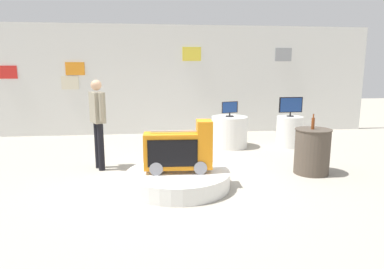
{
  "coord_description": "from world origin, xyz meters",
  "views": [
    {
      "loc": [
        -0.56,
        -5.87,
        1.94
      ],
      "look_at": [
        0.15,
        0.01,
        0.79
      ],
      "focal_mm": 32.05,
      "sensor_mm": 36.0,
      "label": 1
    }
  ],
  "objects_px": {
    "display_pedestal_center_rear": "(229,132)",
    "tv_on_center_rear": "(230,108)",
    "novelty_firetruck_tv": "(179,151)",
    "tv_on_left_rear": "(291,105)",
    "display_pedestal_left_rear": "(289,132)",
    "bottle_on_side_table": "(313,123)",
    "main_display_pedestal": "(178,179)",
    "side_table_round": "(312,151)",
    "shopper_browsing_near_truck": "(98,117)"
  },
  "relations": [
    {
      "from": "tv_on_left_rear",
      "to": "shopper_browsing_near_truck",
      "type": "bearing_deg",
      "value": -162.19
    },
    {
      "from": "main_display_pedestal",
      "to": "display_pedestal_left_rear",
      "type": "relative_size",
      "value": 2.24
    },
    {
      "from": "display_pedestal_left_rear",
      "to": "side_table_round",
      "type": "xyz_separation_m",
      "value": [
        -0.46,
        -2.19,
        0.05
      ]
    },
    {
      "from": "novelty_firetruck_tv",
      "to": "bottle_on_side_table",
      "type": "relative_size",
      "value": 3.93
    },
    {
      "from": "tv_on_left_rear",
      "to": "shopper_browsing_near_truck",
      "type": "distance_m",
      "value": 4.65
    },
    {
      "from": "display_pedestal_left_rear",
      "to": "shopper_browsing_near_truck",
      "type": "relative_size",
      "value": 0.44
    },
    {
      "from": "display_pedestal_center_rear",
      "to": "tv_on_center_rear",
      "type": "distance_m",
      "value": 0.58
    },
    {
      "from": "display_pedestal_left_rear",
      "to": "tv_on_left_rear",
      "type": "bearing_deg",
      "value": -92.72
    },
    {
      "from": "display_pedestal_left_rear",
      "to": "tv_on_left_rear",
      "type": "xyz_separation_m",
      "value": [
        -0.0,
        -0.0,
        0.66
      ]
    },
    {
      "from": "tv_on_left_rear",
      "to": "bottle_on_side_table",
      "type": "relative_size",
      "value": 2.11
    },
    {
      "from": "tv_on_left_rear",
      "to": "display_pedestal_center_rear",
      "type": "height_order",
      "value": "tv_on_left_rear"
    },
    {
      "from": "display_pedestal_left_rear",
      "to": "bottle_on_side_table",
      "type": "relative_size",
      "value": 2.7
    },
    {
      "from": "display_pedestal_center_rear",
      "to": "bottle_on_side_table",
      "type": "xyz_separation_m",
      "value": [
        1.0,
        -2.35,
        0.57
      ]
    },
    {
      "from": "tv_on_left_rear",
      "to": "tv_on_center_rear",
      "type": "distance_m",
      "value": 1.51
    },
    {
      "from": "display_pedestal_left_rear",
      "to": "tv_on_center_rear",
      "type": "height_order",
      "value": "tv_on_center_rear"
    },
    {
      "from": "novelty_firetruck_tv",
      "to": "side_table_round",
      "type": "bearing_deg",
      "value": 10.59
    },
    {
      "from": "side_table_round",
      "to": "shopper_browsing_near_truck",
      "type": "height_order",
      "value": "shopper_browsing_near_truck"
    },
    {
      "from": "display_pedestal_center_rear",
      "to": "bottle_on_side_table",
      "type": "bearing_deg",
      "value": -66.87
    },
    {
      "from": "tv_on_left_rear",
      "to": "bottle_on_side_table",
      "type": "xyz_separation_m",
      "value": [
        -0.49,
        -2.19,
        -0.08
      ]
    },
    {
      "from": "side_table_round",
      "to": "tv_on_left_rear",
      "type": "bearing_deg",
      "value": 78.01
    },
    {
      "from": "novelty_firetruck_tv",
      "to": "shopper_browsing_near_truck",
      "type": "bearing_deg",
      "value": 139.71
    },
    {
      "from": "display_pedestal_left_rear",
      "to": "bottle_on_side_table",
      "type": "distance_m",
      "value": 2.32
    },
    {
      "from": "display_pedestal_center_rear",
      "to": "shopper_browsing_near_truck",
      "type": "relative_size",
      "value": 0.52
    },
    {
      "from": "display_pedestal_left_rear",
      "to": "display_pedestal_center_rear",
      "type": "xyz_separation_m",
      "value": [
        -1.49,
        0.15,
        0.0
      ]
    },
    {
      "from": "display_pedestal_center_rear",
      "to": "tv_on_center_rear",
      "type": "bearing_deg",
      "value": -107.7
    },
    {
      "from": "side_table_round",
      "to": "bottle_on_side_table",
      "type": "bearing_deg",
      "value": -162.5
    },
    {
      "from": "main_display_pedestal",
      "to": "display_pedestal_center_rear",
      "type": "bearing_deg",
      "value": 61.78
    },
    {
      "from": "main_display_pedestal",
      "to": "shopper_browsing_near_truck",
      "type": "bearing_deg",
      "value": 139.46
    },
    {
      "from": "novelty_firetruck_tv",
      "to": "display_pedestal_left_rear",
      "type": "height_order",
      "value": "novelty_firetruck_tv"
    },
    {
      "from": "tv_on_center_rear",
      "to": "side_table_round",
      "type": "height_order",
      "value": "tv_on_center_rear"
    },
    {
      "from": "side_table_round",
      "to": "bottle_on_side_table",
      "type": "distance_m",
      "value": 0.53
    },
    {
      "from": "tv_on_center_rear",
      "to": "bottle_on_side_table",
      "type": "relative_size",
      "value": 1.49
    },
    {
      "from": "side_table_round",
      "to": "bottle_on_side_table",
      "type": "relative_size",
      "value": 2.97
    },
    {
      "from": "main_display_pedestal",
      "to": "bottle_on_side_table",
      "type": "bearing_deg",
      "value": 10.25
    },
    {
      "from": "tv_on_center_rear",
      "to": "main_display_pedestal",
      "type": "bearing_deg",
      "value": -118.23
    },
    {
      "from": "novelty_firetruck_tv",
      "to": "display_pedestal_center_rear",
      "type": "xyz_separation_m",
      "value": [
        1.48,
        2.81,
        -0.23
      ]
    },
    {
      "from": "bottle_on_side_table",
      "to": "display_pedestal_center_rear",
      "type": "bearing_deg",
      "value": 113.13
    },
    {
      "from": "display_pedestal_center_rear",
      "to": "shopper_browsing_near_truck",
      "type": "distance_m",
      "value": 3.39
    },
    {
      "from": "main_display_pedestal",
      "to": "display_pedestal_left_rear",
      "type": "bearing_deg",
      "value": 41.46
    },
    {
      "from": "bottle_on_side_table",
      "to": "display_pedestal_left_rear",
      "type": "bearing_deg",
      "value": 77.42
    },
    {
      "from": "novelty_firetruck_tv",
      "to": "tv_on_left_rear",
      "type": "distance_m",
      "value": 4.01
    },
    {
      "from": "tv_on_left_rear",
      "to": "main_display_pedestal",
      "type": "bearing_deg",
      "value": -138.58
    },
    {
      "from": "main_display_pedestal",
      "to": "novelty_firetruck_tv",
      "type": "height_order",
      "value": "novelty_firetruck_tv"
    },
    {
      "from": "display_pedestal_center_rear",
      "to": "tv_on_left_rear",
      "type": "bearing_deg",
      "value": -6.07
    },
    {
      "from": "display_pedestal_center_rear",
      "to": "side_table_round",
      "type": "distance_m",
      "value": 2.56
    },
    {
      "from": "display_pedestal_center_rear",
      "to": "side_table_round",
      "type": "xyz_separation_m",
      "value": [
        1.03,
        -2.34,
        0.05
      ]
    },
    {
      "from": "main_display_pedestal",
      "to": "tv_on_center_rear",
      "type": "height_order",
      "value": "tv_on_center_rear"
    },
    {
      "from": "main_display_pedestal",
      "to": "tv_on_center_rear",
      "type": "bearing_deg",
      "value": 61.77
    },
    {
      "from": "bottle_on_side_table",
      "to": "shopper_browsing_near_truck",
      "type": "height_order",
      "value": "shopper_browsing_near_truck"
    },
    {
      "from": "side_table_round",
      "to": "bottle_on_side_table",
      "type": "xyz_separation_m",
      "value": [
        -0.03,
        -0.01,
        0.53
      ]
    }
  ]
}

